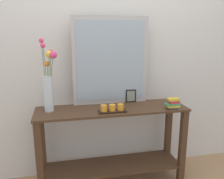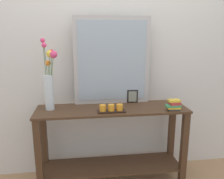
{
  "view_description": "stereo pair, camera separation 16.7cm",
  "coord_description": "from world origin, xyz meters",
  "px_view_note": "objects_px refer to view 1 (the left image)",
  "views": [
    {
      "loc": [
        -0.43,
        -1.98,
        1.44
      ],
      "look_at": [
        0.0,
        0.0,
        0.95
      ],
      "focal_mm": 37.23,
      "sensor_mm": 36.0,
      "label": 1
    },
    {
      "loc": [
        -0.27,
        -2.01,
        1.44
      ],
      "look_at": [
        0.0,
        0.0,
        0.95
      ],
      "focal_mm": 37.23,
      "sensor_mm": 36.0,
      "label": 2
    }
  ],
  "objects_px": {
    "mirror_leaning": "(111,61)",
    "tall_vase_left": "(49,82)",
    "picture_frame_small": "(131,96)",
    "book_stack": "(173,104)",
    "console_table": "(112,139)",
    "candle_tray": "(112,109)"
  },
  "relations": [
    {
      "from": "mirror_leaning",
      "to": "tall_vase_left",
      "type": "xyz_separation_m",
      "value": [
        -0.57,
        -0.13,
        -0.15
      ]
    },
    {
      "from": "picture_frame_small",
      "to": "book_stack",
      "type": "bearing_deg",
      "value": -40.4
    },
    {
      "from": "console_table",
      "to": "mirror_leaning",
      "type": "bearing_deg",
      "value": 82.04
    },
    {
      "from": "tall_vase_left",
      "to": "picture_frame_small",
      "type": "relative_size",
      "value": 4.92
    },
    {
      "from": "console_table",
      "to": "tall_vase_left",
      "type": "distance_m",
      "value": 0.79
    },
    {
      "from": "candle_tray",
      "to": "book_stack",
      "type": "relative_size",
      "value": 1.83
    },
    {
      "from": "mirror_leaning",
      "to": "tall_vase_left",
      "type": "height_order",
      "value": "mirror_leaning"
    },
    {
      "from": "tall_vase_left",
      "to": "book_stack",
      "type": "distance_m",
      "value": 1.12
    },
    {
      "from": "candle_tray",
      "to": "picture_frame_small",
      "type": "distance_m",
      "value": 0.35
    },
    {
      "from": "mirror_leaning",
      "to": "picture_frame_small",
      "type": "distance_m",
      "value": 0.4
    },
    {
      "from": "console_table",
      "to": "candle_tray",
      "type": "distance_m",
      "value": 0.35
    },
    {
      "from": "mirror_leaning",
      "to": "candle_tray",
      "type": "height_order",
      "value": "mirror_leaning"
    },
    {
      "from": "console_table",
      "to": "book_stack",
      "type": "relative_size",
      "value": 10.35
    },
    {
      "from": "console_table",
      "to": "picture_frame_small",
      "type": "distance_m",
      "value": 0.46
    },
    {
      "from": "console_table",
      "to": "candle_tray",
      "type": "height_order",
      "value": "candle_tray"
    },
    {
      "from": "candle_tray",
      "to": "book_stack",
      "type": "height_order",
      "value": "book_stack"
    },
    {
      "from": "console_table",
      "to": "picture_frame_small",
      "type": "relative_size",
      "value": 10.78
    },
    {
      "from": "candle_tray",
      "to": "picture_frame_small",
      "type": "relative_size",
      "value": 1.9
    },
    {
      "from": "picture_frame_small",
      "to": "candle_tray",
      "type": "bearing_deg",
      "value": -134.07
    },
    {
      "from": "console_table",
      "to": "picture_frame_small",
      "type": "height_order",
      "value": "picture_frame_small"
    },
    {
      "from": "tall_vase_left",
      "to": "picture_frame_small",
      "type": "height_order",
      "value": "tall_vase_left"
    },
    {
      "from": "mirror_leaning",
      "to": "candle_tray",
      "type": "bearing_deg",
      "value": -99.22
    }
  ]
}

